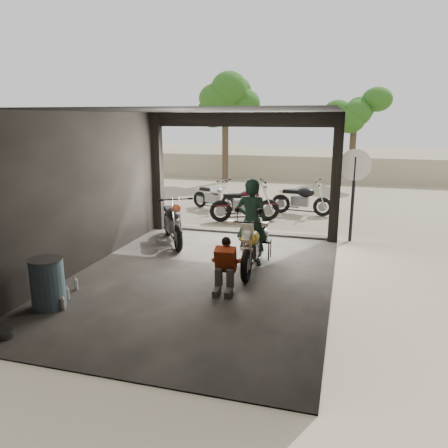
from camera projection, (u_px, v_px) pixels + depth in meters
The scene contains 16 objects.
ground at pixel (201, 279), 8.57m from camera, with size 80.00×80.00×0.00m, color #7A6D56.
garage at pixel (209, 210), 8.77m from camera, with size 7.00×7.13×3.20m.
boundary_wall at pixel (292, 168), 21.50m from camera, with size 18.00×0.30×1.20m, color gray.
tree_left at pixel (225, 96), 20.08m from camera, with size 2.20×2.20×5.60m.
tree_right at pixel (355, 106), 20.05m from camera, with size 2.20×2.20×5.00m.
main_bike at pixel (252, 243), 8.88m from camera, with size 0.73×1.77×1.18m, color beige, non-canonical shape.
left_bike at pixel (172, 219), 10.82m from camera, with size 0.76×1.84×1.24m, color black, non-canonical shape.
outside_bike_a at pixel (214, 194), 14.70m from camera, with size 0.66×1.60×1.08m, color black, non-canonical shape.
outside_bike_b at pixel (245, 201), 13.10m from camera, with size 0.76×1.85×1.25m, color #3E0F12, non-canonical shape.
outside_bike_c at pixel (302, 197), 14.01m from camera, with size 0.71×1.73×1.17m, color black, non-canonical shape.
rider at pixel (252, 222), 9.15m from camera, with size 0.68×0.45×1.87m, color black.
mechanic at pixel (224, 267), 7.77m from camera, with size 0.49×0.67×0.97m, color #B64118, non-canonical shape.
stool at pixel (264, 243), 9.68m from camera, with size 0.32×0.32×0.44m.
helmet at pixel (263, 234), 9.66m from camera, with size 0.27×0.29×0.26m, color white.
oil_drum at pixel (48, 284), 7.18m from camera, with size 0.54×0.54×0.84m, color #3F5C6A.
sign_post at pixel (354, 180), 10.77m from camera, with size 0.78×0.08×2.33m.
Camera 1 is at (2.62, -7.63, 3.11)m, focal length 35.00 mm.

